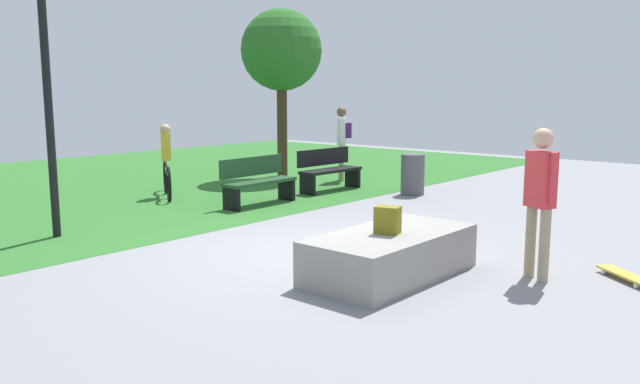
# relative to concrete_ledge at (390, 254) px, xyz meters

# --- Properties ---
(ground_plane) EXTENTS (28.00, 28.00, 0.00)m
(ground_plane) POSITION_rel_concrete_ledge_xyz_m (0.24, 1.47, -0.26)
(ground_plane) COLOR gray
(grass_lawn) EXTENTS (26.60, 12.02, 0.01)m
(grass_lawn) POSITION_rel_concrete_ledge_xyz_m (0.24, 9.46, -0.26)
(grass_lawn) COLOR #2D6B28
(grass_lawn) RESTS_ON ground_plane
(concrete_ledge) EXTENTS (2.18, 1.09, 0.53)m
(concrete_ledge) POSITION_rel_concrete_ledge_xyz_m (0.00, 0.00, 0.00)
(concrete_ledge) COLOR gray
(concrete_ledge) RESTS_ON ground_plane
(backpack_on_ledge) EXTENTS (0.27, 0.33, 0.32)m
(backpack_on_ledge) POSITION_rel_concrete_ledge_xyz_m (-0.07, 0.00, 0.42)
(backpack_on_ledge) COLOR olive
(backpack_on_ledge) RESTS_ON concrete_ledge
(skater_performing_trick) EXTENTS (0.31, 0.40, 1.75)m
(skater_performing_trick) POSITION_rel_concrete_ledge_xyz_m (1.01, -1.35, 0.77)
(skater_performing_trick) COLOR tan
(skater_performing_trick) RESTS_ON ground_plane
(skateboard_by_ledge) EXTENTS (0.64, 0.76, 0.08)m
(skateboard_by_ledge) POSITION_rel_concrete_ledge_xyz_m (1.64, -2.15, -0.20)
(skateboard_by_ledge) COLOR gold
(skateboard_by_ledge) RESTS_ON ground_plane
(park_bench_near_path) EXTENTS (1.61, 0.52, 0.91)m
(park_bench_near_path) POSITION_rel_concrete_ledge_xyz_m (4.47, 4.73, 0.22)
(park_bench_near_path) COLOR black
(park_bench_near_path) RESTS_ON ground_plane
(park_bench_far_left) EXTENTS (1.61, 0.50, 0.91)m
(park_bench_far_left) POSITION_rel_concrete_ledge_xyz_m (2.25, 4.63, 0.22)
(park_bench_far_left) COLOR #1E4223
(park_bench_far_left) RESTS_ON ground_plane
(tree_slender_maple) EXTENTS (2.00, 2.00, 4.15)m
(tree_slender_maple) POSITION_rel_concrete_ledge_xyz_m (5.44, 7.07, 2.85)
(tree_slender_maple) COLOR #42301E
(tree_slender_maple) RESTS_ON grass_lawn
(lamp_post) EXTENTS (0.28, 0.28, 4.95)m
(lamp_post) POSITION_rel_concrete_ledge_xyz_m (-1.58, 4.95, 2.69)
(lamp_post) COLOR black
(lamp_post) RESTS_ON ground_plane
(trash_bin) EXTENTS (0.49, 0.49, 0.85)m
(trash_bin) POSITION_rel_concrete_ledge_xyz_m (5.22, 3.05, 0.16)
(trash_bin) COLOR #4C4C51
(trash_bin) RESTS_ON ground_plane
(pedestrian_with_backpack) EXTENTS (0.43, 0.45, 1.77)m
(pedestrian_with_backpack) POSITION_rel_concrete_ledge_xyz_m (5.87, 5.47, 0.81)
(pedestrian_with_backpack) COLOR tan
(pedestrian_with_backpack) RESTS_ON ground_plane
(cyclist_on_bicycle) EXTENTS (1.02, 1.57, 1.52)m
(cyclist_on_bicycle) POSITION_rel_concrete_ledge_xyz_m (1.70, 6.74, 0.37)
(cyclist_on_bicycle) COLOR black
(cyclist_on_bicycle) RESTS_ON ground_plane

